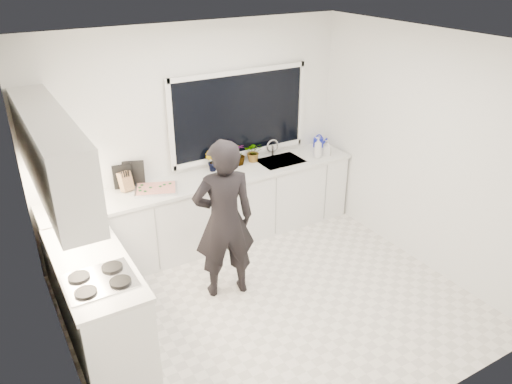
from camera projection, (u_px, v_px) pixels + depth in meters
floor at (270, 305)px, 5.33m from camera, size 4.00×3.50×0.02m
wall_back at (195, 136)px, 6.10m from camera, size 4.00×0.02×2.70m
wall_left at (50, 248)px, 3.82m from camera, size 0.02×3.50×2.70m
wall_right at (422, 151)px, 5.65m from camera, size 0.02×3.50×2.70m
ceiling at (274, 43)px, 4.14m from camera, size 4.00×3.50×0.02m
window at (240, 114)px, 6.26m from camera, size 1.80×0.02×1.00m
base_cabinets_back at (210, 212)px, 6.26m from camera, size 3.92×0.58×0.88m
base_cabinets_left at (99, 304)px, 4.64m from camera, size 0.58×1.60×0.88m
countertop_back at (208, 179)px, 6.05m from camera, size 3.94×0.62×0.04m
countertop_left at (92, 262)px, 4.44m from camera, size 0.62×1.60×0.04m
upper_cabinets at (51, 153)px, 4.24m from camera, size 0.34×2.10×0.70m
sink at (280, 164)px, 6.55m from camera, size 0.58×0.42×0.14m
faucet at (272, 148)px, 6.63m from camera, size 0.03×0.03×0.22m
stovetop at (100, 280)px, 4.15m from camera, size 0.56×0.48×0.03m
person at (224, 220)px, 5.16m from camera, size 0.73×0.56×1.78m
pizza_tray at (156, 189)px, 5.71m from camera, size 0.57×0.50×0.03m
pizza at (156, 188)px, 5.70m from camera, size 0.52×0.45×0.01m
watering_can at (318, 142)px, 6.96m from camera, size 0.18×0.18×0.13m
paper_towel_roll at (52, 198)px, 5.26m from camera, size 0.14×0.14×0.26m
knife_block at (126, 182)px, 5.67m from camera, size 0.15×0.13×0.22m
utensil_crock at (102, 225)px, 4.85m from camera, size 0.17×0.17×0.16m
picture_frame_large at (123, 176)px, 5.73m from camera, size 0.22×0.05×0.28m
picture_frame_small at (134, 173)px, 5.79m from camera, size 0.24×0.11×0.30m
herb_plants at (243, 154)px, 6.37m from camera, size 0.86×0.30×0.28m
soap_bottles at (321, 148)px, 6.60m from camera, size 0.30×0.14×0.28m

